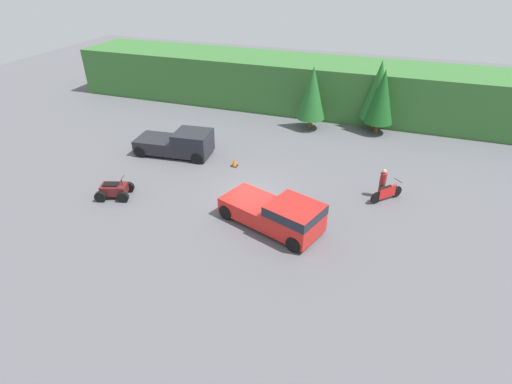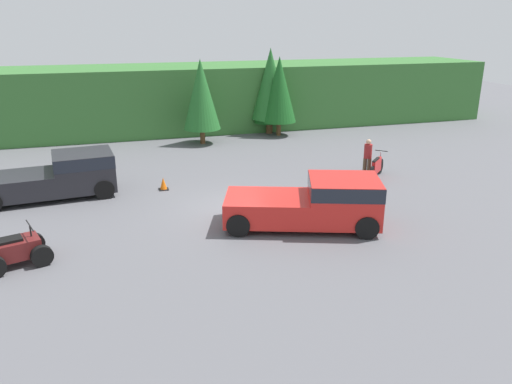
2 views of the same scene
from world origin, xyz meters
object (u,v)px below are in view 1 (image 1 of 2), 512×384
Objects in this scene: quad_atv at (114,190)px; dirt_bike at (387,193)px; pickup_truck_red at (279,213)px; pickup_truck_second at (181,142)px; rider_person at (383,182)px; traffic_cone at (234,163)px.

dirt_bike is at bearing 0.10° from quad_atv.
pickup_truck_red is at bearing -16.82° from quad_atv.
pickup_truck_second is at bearing 128.66° from dirt_bike.
quad_atv is 15.41m from rider_person.
rider_person is (-0.32, 0.31, 0.49)m from dirt_bike.
rider_person reaches higher than traffic_cone.
pickup_truck_second reaches higher than traffic_cone.
quad_atv is (-14.85, -4.81, -0.02)m from dirt_bike.
dirt_bike reaches higher than traffic_cone.
traffic_cone is (5.09, 5.84, -0.21)m from quad_atv.
dirt_bike is 15.61m from quad_atv.
traffic_cone is at bearing -10.76° from pickup_truck_second.
traffic_cone is (-9.44, 0.72, -0.71)m from rider_person.
rider_person is (4.70, 4.95, 0.02)m from pickup_truck_red.
rider_person is at bearing 90.28° from dirt_bike.
pickup_truck_second is at bearing 174.80° from traffic_cone.
pickup_truck_second reaches higher than dirt_bike.
quad_atv is at bearing -131.06° from traffic_cone.
rider_person is at bearing -4.37° from traffic_cone.
pickup_truck_red is at bearing -39.87° from pickup_truck_second.
traffic_cone is (4.11, -0.37, -0.69)m from pickup_truck_second.
rider_person is (14.52, 5.12, 0.50)m from quad_atv.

